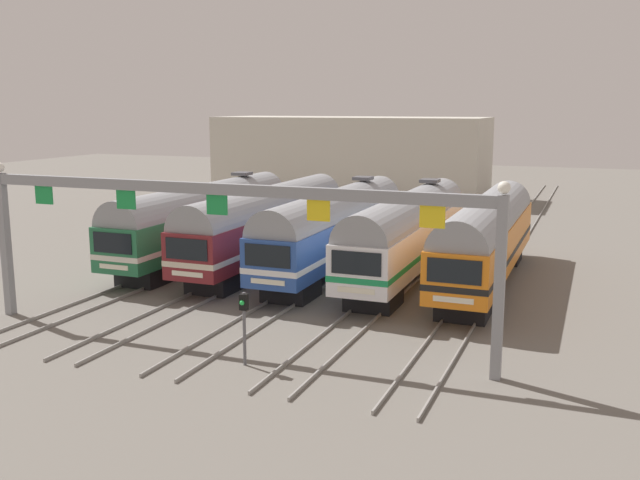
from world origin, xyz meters
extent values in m
plane|color=slate|center=(0.00, 0.00, 0.00)|extent=(160.00, 160.00, 0.00)
cube|color=gray|center=(-9.27, 17.00, 0.07)|extent=(0.07, 70.00, 0.15)
cube|color=gray|center=(-7.84, 17.00, 0.07)|extent=(0.07, 70.00, 0.15)
cube|color=gray|center=(-4.99, 17.00, 0.07)|extent=(0.07, 70.00, 0.15)
cube|color=gray|center=(-3.56, 17.00, 0.07)|extent=(0.07, 70.00, 0.15)
cube|color=gray|center=(-0.72, 17.00, 0.07)|extent=(0.07, 70.00, 0.15)
cube|color=gray|center=(0.72, 17.00, 0.07)|extent=(0.07, 70.00, 0.15)
cube|color=gray|center=(3.56, 17.00, 0.07)|extent=(0.07, 70.00, 0.15)
cube|color=gray|center=(4.99, 17.00, 0.07)|extent=(0.07, 70.00, 0.15)
cube|color=gray|center=(7.84, 17.00, 0.07)|extent=(0.07, 70.00, 0.15)
cube|color=gray|center=(9.27, 17.00, 0.07)|extent=(0.07, 70.00, 0.15)
cube|color=#236B42|center=(-8.55, 0.00, 2.23)|extent=(2.85, 18.00, 2.35)
cube|color=silver|center=(-8.55, 0.00, 1.87)|extent=(2.88, 18.02, 0.28)
cylinder|color=gray|center=(-8.55, 0.00, 3.40)|extent=(2.74, 17.64, 2.74)
cube|color=black|center=(-8.55, -9.02, 2.70)|extent=(2.28, 0.06, 1.03)
cube|color=silver|center=(-8.55, -9.02, 1.47)|extent=(1.71, 0.05, 0.24)
cube|color=black|center=(-8.55, -6.30, 0.53)|extent=(2.28, 2.60, 1.05)
cube|color=black|center=(-8.55, 6.30, 0.53)|extent=(2.28, 2.60, 1.05)
cube|color=#4C4C51|center=(-8.55, 5.04, 4.95)|extent=(1.10, 1.10, 0.20)
cube|color=maroon|center=(-4.28, 0.00, 2.23)|extent=(2.85, 18.00, 2.35)
cube|color=beige|center=(-4.28, 0.00, 1.87)|extent=(2.88, 18.02, 0.28)
cylinder|color=gray|center=(-4.28, 0.00, 3.40)|extent=(2.74, 17.64, 2.74)
cube|color=black|center=(-4.28, -9.02, 2.70)|extent=(2.28, 0.06, 1.03)
cube|color=silver|center=(-4.28, -9.02, 1.47)|extent=(1.71, 0.05, 0.24)
cube|color=black|center=(-4.28, -6.30, 0.53)|extent=(2.28, 2.60, 1.05)
cube|color=black|center=(-4.28, 6.30, 0.53)|extent=(2.28, 2.60, 1.05)
cube|color=#284C9E|center=(0.00, 0.00, 2.23)|extent=(2.85, 18.00, 2.35)
cube|color=white|center=(0.00, 0.00, 1.87)|extent=(2.88, 18.02, 0.28)
cylinder|color=gray|center=(0.00, 0.00, 3.40)|extent=(2.74, 17.64, 2.74)
cube|color=black|center=(0.00, -9.02, 2.70)|extent=(2.28, 0.06, 1.03)
cube|color=silver|center=(0.00, -9.02, 1.47)|extent=(1.71, 0.05, 0.24)
cube|color=black|center=(0.00, -6.30, 0.53)|extent=(2.28, 2.60, 1.05)
cube|color=black|center=(0.00, 6.30, 0.53)|extent=(2.28, 2.60, 1.05)
cube|color=#4C4C51|center=(0.00, 5.04, 4.95)|extent=(1.10, 1.10, 0.20)
cube|color=white|center=(4.28, 0.00, 2.23)|extent=(2.85, 18.00, 2.35)
cube|color=#198C4C|center=(4.28, 0.00, 1.87)|extent=(2.88, 18.02, 0.28)
cylinder|color=gray|center=(4.28, 0.00, 3.40)|extent=(2.74, 17.64, 2.74)
cube|color=black|center=(4.28, -9.02, 2.70)|extent=(2.28, 0.06, 1.03)
cube|color=silver|center=(4.28, -9.02, 1.47)|extent=(1.71, 0.05, 0.24)
cube|color=black|center=(4.28, -6.30, 0.53)|extent=(2.28, 2.60, 1.05)
cube|color=black|center=(4.28, 6.30, 0.53)|extent=(2.28, 2.60, 1.05)
cube|color=#4C4C51|center=(4.28, 5.04, 4.95)|extent=(1.10, 1.10, 0.20)
cube|color=orange|center=(8.55, 0.00, 2.23)|extent=(2.85, 18.00, 2.35)
cube|color=black|center=(8.55, 0.00, 1.87)|extent=(2.88, 18.02, 0.28)
cylinder|color=gray|center=(8.55, 0.00, 3.40)|extent=(2.74, 17.64, 2.74)
cube|color=black|center=(8.55, -9.02, 2.70)|extent=(2.28, 0.06, 1.03)
cube|color=silver|center=(8.55, -9.02, 1.47)|extent=(1.71, 0.05, 0.24)
cube|color=black|center=(8.55, -6.30, 0.53)|extent=(2.28, 2.60, 1.05)
cube|color=black|center=(8.55, 6.30, 0.53)|extent=(2.28, 2.60, 1.05)
cube|color=gray|center=(-10.95, -13.50, 3.25)|extent=(0.36, 0.36, 6.50)
cube|color=gray|center=(10.95, -13.50, 3.25)|extent=(0.36, 0.36, 6.50)
cube|color=gray|center=(0.00, -13.50, 6.25)|extent=(21.91, 0.32, 0.44)
cube|color=#198C3F|center=(-8.55, -13.50, 5.63)|extent=(0.90, 0.08, 0.80)
cube|color=#198C3F|center=(-4.28, -13.50, 5.63)|extent=(0.90, 0.08, 0.80)
cube|color=#198C3F|center=(0.00, -13.50, 5.63)|extent=(0.90, 0.08, 0.80)
cube|color=yellow|center=(4.28, -13.50, 5.63)|extent=(0.90, 0.08, 0.80)
cube|color=yellow|center=(8.55, -13.50, 5.63)|extent=(0.90, 0.08, 0.80)
sphere|color=white|center=(10.95, -13.50, 6.75)|extent=(0.44, 0.44, 0.44)
cylinder|color=#59595E|center=(2.14, -15.50, 1.38)|extent=(0.12, 0.12, 2.77)
cube|color=black|center=(2.14, -15.50, 2.42)|extent=(0.28, 0.24, 0.60)
sphere|color=green|center=(2.14, -15.64, 2.42)|extent=(0.18, 0.18, 0.18)
cube|color=beige|center=(-10.78, 34.07, 4.14)|extent=(28.13, 10.00, 8.29)
camera|label=1|loc=(13.92, -37.99, 9.44)|focal=40.30mm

